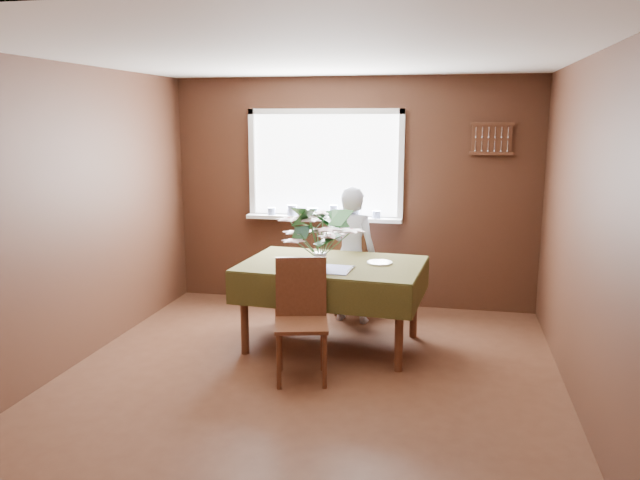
% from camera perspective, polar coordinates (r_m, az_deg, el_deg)
% --- Properties ---
extents(floor, '(4.50, 4.50, 0.00)m').
position_cam_1_polar(floor, '(5.05, -1.33, -12.98)').
color(floor, '#462618').
rests_on(floor, ground).
extents(ceiling, '(4.50, 4.50, 0.00)m').
position_cam_1_polar(ceiling, '(4.63, -1.48, 16.56)').
color(ceiling, white).
rests_on(ceiling, wall_back).
extents(wall_back, '(4.00, 0.00, 4.00)m').
position_cam_1_polar(wall_back, '(6.87, 2.96, 4.30)').
color(wall_back, '#58311F').
rests_on(wall_back, floor).
extents(wall_front, '(4.00, 0.00, 4.00)m').
position_cam_1_polar(wall_front, '(2.60, -13.02, -7.26)').
color(wall_front, '#58311F').
rests_on(wall_front, floor).
extents(wall_left, '(0.00, 4.50, 4.50)m').
position_cam_1_polar(wall_left, '(5.49, -22.16, 1.80)').
color(wall_left, '#58311F').
rests_on(wall_left, floor).
extents(wall_right, '(0.00, 4.50, 4.50)m').
position_cam_1_polar(wall_right, '(4.65, 23.34, 0.16)').
color(wall_right, '#58311F').
rests_on(wall_right, floor).
extents(window_assembly, '(1.72, 0.20, 1.22)m').
position_cam_1_polar(window_assembly, '(6.86, 0.41, 5.15)').
color(window_assembly, white).
rests_on(window_assembly, wall_back).
extents(spoon_rack, '(0.44, 0.05, 0.33)m').
position_cam_1_polar(spoon_rack, '(6.71, 15.43, 8.91)').
color(spoon_rack, '#522C1A').
rests_on(spoon_rack, wall_back).
extents(dining_table, '(1.69, 1.22, 0.79)m').
position_cam_1_polar(dining_table, '(5.64, 1.14, -3.04)').
color(dining_table, '#522C1A').
rests_on(dining_table, floor).
extents(chair_far, '(0.52, 0.52, 0.93)m').
position_cam_1_polar(chair_far, '(6.50, 3.18, -2.72)').
color(chair_far, '#522C1A').
rests_on(chair_far, floor).
extents(chair_near, '(0.50, 0.50, 0.96)m').
position_cam_1_polar(chair_near, '(5.02, -1.72, -6.73)').
color(chair_near, '#522C1A').
rests_on(chair_near, floor).
extents(seated_woman, '(0.55, 0.41, 1.40)m').
position_cam_1_polar(seated_woman, '(6.33, 2.91, -1.34)').
color(seated_woman, white).
rests_on(seated_woman, floor).
extents(flower_bouquet, '(0.57, 0.57, 0.49)m').
position_cam_1_polar(flower_bouquet, '(5.34, -0.00, 0.72)').
color(flower_bouquet, white).
rests_on(flower_bouquet, dining_table).
extents(side_plate, '(0.28, 0.28, 0.01)m').
position_cam_1_polar(side_plate, '(5.62, 5.48, -2.07)').
color(side_plate, white).
rests_on(side_plate, dining_table).
extents(table_knife, '(0.04, 0.23, 0.00)m').
position_cam_1_polar(table_knife, '(5.36, 2.84, -2.63)').
color(table_knife, silver).
rests_on(table_knife, dining_table).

